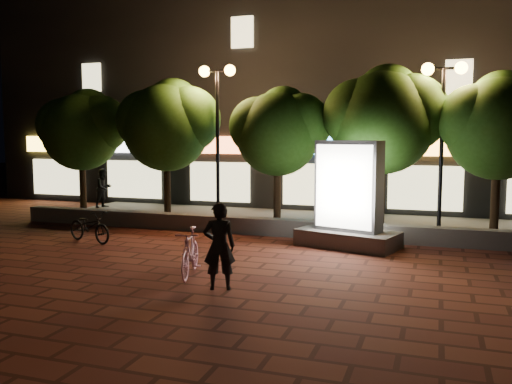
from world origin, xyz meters
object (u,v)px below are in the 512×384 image
at_px(street_lamp_right, 443,104).
at_px(scooter_parked, 89,226).
at_px(scooter_pink, 190,252).
at_px(tree_far_left, 83,127).
at_px(tree_left, 168,122).
at_px(street_lamp_left, 217,103).
at_px(tree_right, 385,116).
at_px(rider, 219,246).
at_px(tree_mid, 280,128).
at_px(tree_far_right, 501,122).
at_px(ad_kiosk, 348,204).
at_px(pedestrian, 104,188).

relative_size(street_lamp_right, scooter_parked, 2.94).
bearing_deg(scooter_pink, scooter_parked, 136.07).
relative_size(tree_far_left, scooter_parked, 2.73).
bearing_deg(tree_far_left, scooter_parked, -52.53).
relative_size(tree_left, street_lamp_left, 0.94).
height_order(tree_right, rider, tree_right).
xyz_separation_m(street_lamp_left, scooter_parked, (-2.29, -3.86, -3.58)).
relative_size(tree_right, scooter_pink, 2.98).
bearing_deg(tree_mid, tree_far_right, 0.00).
xyz_separation_m(tree_mid, ad_kiosk, (2.63, -2.39, -2.06)).
distance_m(street_lamp_left, ad_kiosk, 5.89).
bearing_deg(street_lamp_left, pedestrian, 161.05).
bearing_deg(tree_far_right, ad_kiosk, -148.27).
bearing_deg(tree_mid, street_lamp_left, -172.69).
bearing_deg(ad_kiosk, rider, -109.48).
height_order(tree_left, tree_far_right, tree_left).
bearing_deg(street_lamp_left, ad_kiosk, -24.46).
height_order(scooter_pink, rider, rider).
xyz_separation_m(tree_left, ad_kiosk, (6.63, -2.39, -2.29)).
xyz_separation_m(tree_far_left, pedestrian, (-0.41, 1.75, -2.42)).
bearing_deg(street_lamp_left, tree_left, 172.30).
distance_m(rider, scooter_parked, 6.12).
relative_size(tree_far_left, tree_mid, 1.03).
bearing_deg(street_lamp_right, tree_far_left, 178.79).
height_order(tree_far_left, scooter_pink, tree_far_left).
xyz_separation_m(tree_right, ad_kiosk, (-0.67, -2.39, -2.41)).
distance_m(scooter_parked, pedestrian, 6.89).
bearing_deg(tree_far_right, street_lamp_left, -178.24).
height_order(tree_far_left, tree_right, tree_right).
xyz_separation_m(ad_kiosk, pedestrian, (-10.54, 4.14, -0.28)).
bearing_deg(pedestrian, tree_right, -87.00).
xyz_separation_m(street_lamp_left, scooter_pink, (1.99, -6.27, -3.52)).
xyz_separation_m(tree_left, street_lamp_left, (1.95, -0.26, 0.58)).
distance_m(tree_far_right, scooter_parked, 11.96).
height_order(tree_mid, ad_kiosk, tree_mid).
bearing_deg(street_lamp_left, tree_mid, 7.31).
bearing_deg(tree_mid, scooter_parked, -136.42).
distance_m(street_lamp_right, pedestrian, 13.36).
bearing_deg(ad_kiosk, tree_far_right, 31.73).
height_order(tree_far_left, tree_mid, tree_far_left).
relative_size(tree_right, street_lamp_left, 0.98).
distance_m(street_lamp_right, scooter_pink, 8.70).
relative_size(street_lamp_right, ad_kiosk, 1.72).
height_order(tree_mid, street_lamp_right, street_lamp_right).
bearing_deg(tree_mid, pedestrian, 167.54).
height_order(tree_left, rider, tree_left).
bearing_deg(street_lamp_right, pedestrian, 171.11).
distance_m(tree_mid, scooter_pink, 7.07).
height_order(street_lamp_left, scooter_pink, street_lamp_left).
relative_size(tree_mid, street_lamp_left, 0.87).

